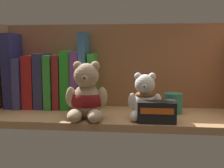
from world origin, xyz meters
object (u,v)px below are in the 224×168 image
at_px(book_9, 93,81).
at_px(teddy_bear_smaller, 145,99).
at_px(book_5, 60,81).
at_px(book_6, 69,79).
at_px(book_4, 53,81).
at_px(book_7, 78,80).
at_px(book_1, 24,82).
at_px(book_8, 86,71).
at_px(pillar_candle, 173,103).
at_px(teddy_bear_larger, 87,96).
at_px(book_2, 34,81).
at_px(small_product_box, 157,111).
at_px(book_0, 15,70).
at_px(book_3, 44,80).

xyz_separation_m(book_9, teddy_bear_smaller, (0.17, -0.14, -0.03)).
height_order(book_5, book_6, book_6).
distance_m(book_4, book_7, 0.09).
xyz_separation_m(book_1, book_4, (0.10, 0.00, 0.01)).
height_order(book_8, book_9, book_8).
bearing_deg(book_4, pillar_candle, -8.00).
relative_size(book_5, teddy_bear_larger, 1.09).
distance_m(book_2, pillar_candle, 0.46).
xyz_separation_m(book_9, small_product_box, (0.20, -0.17, -0.06)).
relative_size(book_5, book_7, 0.94).
distance_m(book_4, teddy_bear_smaller, 0.33).
bearing_deg(book_7, book_9, 0.00).
bearing_deg(book_1, book_6, 0.00).
distance_m(teddy_bear_smaller, pillar_candle, 0.12).
xyz_separation_m(book_2, book_6, (0.12, 0.00, 0.01)).
distance_m(book_1, teddy_bear_larger, 0.29).
distance_m(book_2, teddy_bear_larger, 0.26).
xyz_separation_m(book_9, pillar_candle, (0.25, -0.05, -0.06)).
relative_size(book_0, book_1, 1.50).
xyz_separation_m(book_7, book_8, (0.03, 0.00, 0.03)).
bearing_deg(book_6, book_9, 0.00).
distance_m(book_5, book_9, 0.11).
bearing_deg(teddy_bear_larger, teddy_bear_smaller, 6.25).
xyz_separation_m(book_0, teddy_bear_smaller, (0.43, -0.14, -0.07)).
bearing_deg(teddy_bear_larger, pillar_candle, 22.71).
bearing_deg(pillar_candle, book_7, 169.75).
xyz_separation_m(book_2, book_5, (0.09, 0.00, 0.00)).
bearing_deg(pillar_candle, small_product_box, -114.80).
height_order(book_2, book_9, book_9).
relative_size(book_2, book_4, 0.99).
bearing_deg(pillar_candle, book_3, 172.57).
height_order(book_2, book_6, book_6).
relative_size(book_0, teddy_bear_larger, 1.52).
bearing_deg(book_8, book_2, 180.00).
relative_size(book_1, book_5, 0.93).
height_order(book_8, teddy_bear_smaller, book_8).
height_order(book_7, pillar_candle, book_7).
distance_m(book_4, book_5, 0.03).
relative_size(book_4, book_5, 0.99).
relative_size(book_2, book_7, 0.93).
height_order(book_6, pillar_candle, book_6).
bearing_deg(book_8, book_3, 180.00).
bearing_deg(pillar_candle, book_0, 173.99).
height_order(book_3, pillar_candle, book_3).
relative_size(book_1, book_3, 0.91).
bearing_deg(book_6, book_3, 180.00).
height_order(teddy_bear_larger, pillar_candle, teddy_bear_larger).
distance_m(book_8, teddy_bear_smaller, 0.24).
height_order(book_1, book_3, book_3).
distance_m(book_0, teddy_bear_smaller, 0.46).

